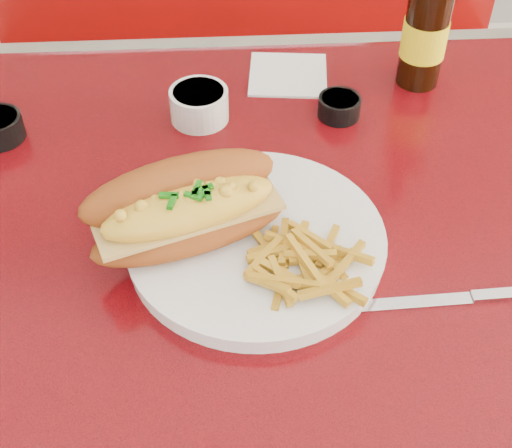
{
  "coord_description": "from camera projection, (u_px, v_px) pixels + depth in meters",
  "views": [
    {
      "loc": [
        -0.07,
        -0.6,
        1.37
      ],
      "look_at": [
        -0.04,
        -0.05,
        0.81
      ],
      "focal_mm": 50.0,
      "sensor_mm": 36.0,
      "label": 1
    }
  ],
  "objects": [
    {
      "name": "booth_bench_far",
      "position": [
        251.0,
        128.0,
        1.76
      ],
      "size": [
        1.2,
        0.51,
        0.9
      ],
      "color": "maroon",
      "rests_on": "ground"
    },
    {
      "name": "fork",
      "position": [
        307.0,
        212.0,
        0.83
      ],
      "size": [
        0.07,
        0.13,
        0.0
      ],
      "rotation": [
        0.0,
        0.0,
        2.05
      ],
      "color": "#BCBCC1",
      "rests_on": "dinner_plate"
    },
    {
      "name": "fries_pile",
      "position": [
        303.0,
        262.0,
        0.75
      ],
      "size": [
        0.13,
        0.13,
        0.03
      ],
      "primitive_type": null,
      "rotation": [
        0.0,
        0.0,
        -0.34
      ],
      "color": "gold",
      "rests_on": "dinner_plate"
    },
    {
      "name": "sauce_cup_right",
      "position": [
        339.0,
        106.0,
        0.98
      ],
      "size": [
        0.07,
        0.07,
        0.03
      ],
      "rotation": [
        0.0,
        0.0,
        -0.27
      ],
      "color": "black",
      "rests_on": "diner_table"
    },
    {
      "name": "paper_napkin",
      "position": [
        288.0,
        75.0,
        1.06
      ],
      "size": [
        0.13,
        0.13,
        0.0
      ],
      "primitive_type": "cube",
      "rotation": [
        0.0,
        0.0,
        -0.1
      ],
      "color": "white",
      "rests_on": "diner_table"
    },
    {
      "name": "dinner_plate",
      "position": [
        256.0,
        242.0,
        0.81
      ],
      "size": [
        0.36,
        0.36,
        0.02
      ],
      "rotation": [
        0.0,
        0.0,
        0.25
      ],
      "color": "white",
      "rests_on": "diner_table"
    },
    {
      "name": "beer_bottle",
      "position": [
        427.0,
        23.0,
        0.99
      ],
      "size": [
        0.08,
        0.08,
        0.25
      ],
      "rotation": [
        0.0,
        0.0,
        0.2
      ],
      "color": "black",
      "rests_on": "diner_table"
    },
    {
      "name": "diner_table",
      "position": [
        281.0,
        303.0,
        0.96
      ],
      "size": [
        1.23,
        0.83,
        0.77
      ],
      "color": "#B80B14",
      "rests_on": "ground"
    },
    {
      "name": "gravy_ramekin",
      "position": [
        199.0,
        104.0,
        0.97
      ],
      "size": [
        0.1,
        0.1,
        0.04
      ],
      "rotation": [
        0.0,
        0.0,
        0.34
      ],
      "color": "white",
      "rests_on": "diner_table"
    },
    {
      "name": "knife",
      "position": [
        463.0,
        298.0,
        0.76
      ],
      "size": [
        0.2,
        0.02,
        0.01
      ],
      "rotation": [
        0.0,
        0.0,
        0.04
      ],
      "color": "#BCBCC1",
      "rests_on": "diner_table"
    },
    {
      "name": "mac_hoagie",
      "position": [
        186.0,
        208.0,
        0.77
      ],
      "size": [
        0.25,
        0.18,
        0.1
      ],
      "rotation": [
        0.0,
        0.0,
        0.34
      ],
      "color": "#994918",
      "rests_on": "dinner_plate"
    }
  ]
}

